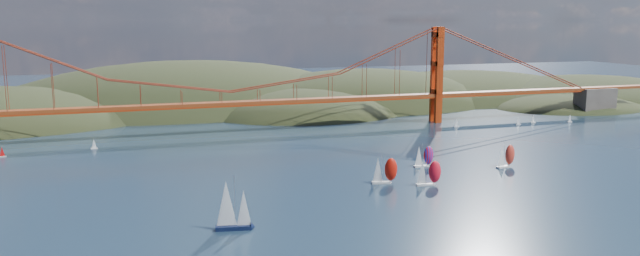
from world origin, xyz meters
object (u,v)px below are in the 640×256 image
object	(u,v)px
racer_rwb	(423,156)
racer_0	(384,170)
racer_1	(428,172)
racer_2	(506,156)
sloop_navy	(231,206)

from	to	relation	value
racer_rwb	racer_0	bearing A→B (deg)	-141.92
racer_0	racer_rwb	bearing A→B (deg)	48.70
racer_1	racer_rwb	size ratio (longest dim) A/B	1.07
racer_1	racer_2	xyz separation A→B (m)	(42.79, 15.29, 0.05)
racer_2	racer_rwb	size ratio (longest dim) A/B	1.08
sloop_navy	racer_2	distance (m)	125.19
racer_rwb	racer_2	bearing A→B (deg)	-18.26
racer_1	racer_rwb	xyz separation A→B (m)	(11.86, 26.52, -0.32)
sloop_navy	racer_rwb	world-z (taller)	sloop_navy
sloop_navy	racer_1	world-z (taller)	sloop_navy
racer_0	racer_2	bearing A→B (deg)	20.11
racer_2	racer_rwb	distance (m)	32.90
racer_1	racer_rwb	world-z (taller)	racer_1
sloop_navy	racer_0	distance (m)	69.99
sloop_navy	racer_rwb	size ratio (longest dim) A/B	1.65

